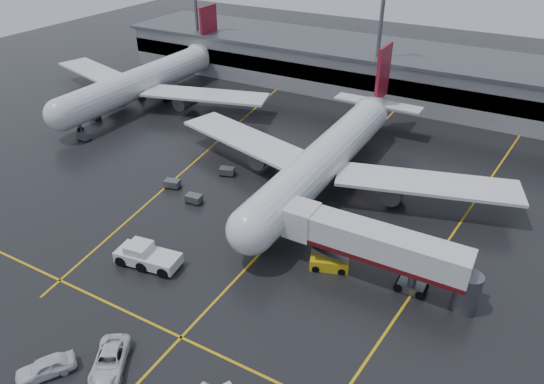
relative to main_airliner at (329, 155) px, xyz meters
The scene contains 20 objects.
ground 10.57m from the main_airliner, 90.00° to the right, with size 220.00×220.00×0.00m, color black.
apron_line_centre 10.57m from the main_airliner, 90.00° to the right, with size 0.25×90.00×0.02m, color gold.
apron_line_stop 31.98m from the main_airliner, 90.00° to the right, with size 60.00×0.25×0.02m, color gold.
apron_line_left 20.44m from the main_airliner, behind, with size 0.25×70.00×0.02m, color gold.
apron_line_right 18.49m from the main_airliner, ahead, with size 0.25×70.00×0.02m, color gold.
terminal 38.23m from the main_airliner, 90.00° to the left, with size 122.00×19.00×8.60m.
light_mast_left 56.34m from the main_airliner, 144.33° to the left, with size 3.00×1.20×25.45m.
light_mast_mid 34.26m from the main_airliner, 98.80° to the left, with size 3.00×1.20×25.45m.
main_airliner is the anchor object (origin of this frame).
second_airliner 43.68m from the main_airliner, 164.05° to the left, with size 48.80×45.60×14.10m.
jet_bridge 19.68m from the main_airliner, 52.90° to the right, with size 19.90×3.40×6.05m.
pushback_tractor 27.21m from the main_airliner, 110.64° to the right, with size 7.21×3.83×2.46m.
belt_loader 18.52m from the main_airliner, 65.37° to the right, with size 4.33×2.94×2.53m.
service_van_a 37.37m from the main_airliner, 94.73° to the right, with size 2.52×5.47×1.52m, color silver.
service_van_d 40.92m from the main_airliner, 100.01° to the right, with size 1.88×4.66×1.59m, color silver.
baggage_cart_a 18.47m from the main_airliner, 134.16° to the right, with size 2.12×1.49×1.12m.
baggage_cart_b 21.12m from the main_airliner, 146.97° to the right, with size 2.26×1.76×1.12m.
baggage_cart_c 14.34m from the main_airliner, 159.38° to the right, with size 2.29×1.83×1.12m.
baggage_cart_d 44.59m from the main_airliner, behind, with size 2.07×1.40×1.12m.
baggage_cart_e 40.02m from the main_airliner, behind, with size 2.04×1.36×1.12m.
Camera 1 is at (22.38, -45.34, 33.80)m, focal length 33.01 mm.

